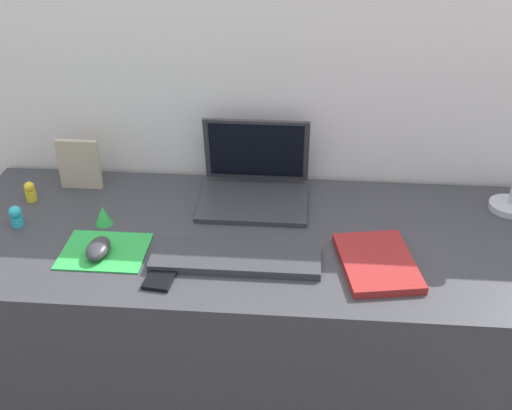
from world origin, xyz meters
name	(u,v)px	position (x,y,z in m)	size (l,w,h in m)	color
back_wall	(269,188)	(0.00, 0.35, 0.68)	(2.82, 0.05, 1.37)	silver
desk	(261,342)	(0.00, 0.00, 0.37)	(1.62, 0.62, 0.74)	#38383D
laptop	(255,179)	(-0.03, 0.20, 0.79)	(0.30, 0.25, 0.21)	#333338
keyboard	(236,258)	(-0.05, -0.12, 0.75)	(0.41, 0.13, 0.02)	#333338
mousepad	(105,251)	(-0.38, -0.11, 0.74)	(0.21, 0.17, 0.00)	green
mouse	(98,248)	(-0.39, -0.12, 0.76)	(0.06, 0.10, 0.03)	#333338
cell_phone	(163,273)	(-0.22, -0.19, 0.74)	(0.06, 0.13, 0.01)	black
notebook_pad	(377,262)	(0.29, -0.11, 0.75)	(0.17, 0.24, 0.02)	maroon
picture_frame	(79,164)	(-0.54, 0.21, 0.81)	(0.12, 0.02, 0.15)	#B2A58C
toy_figurine_green	(103,215)	(-0.42, 0.02, 0.77)	(0.05, 0.05, 0.05)	green
toy_figurine_cyan	(16,216)	(-0.65, -0.01, 0.77)	(0.03, 0.03, 0.06)	#28B7CC
toy_figurine_yellow	(30,191)	(-0.66, 0.13, 0.77)	(0.03, 0.03, 0.06)	yellow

